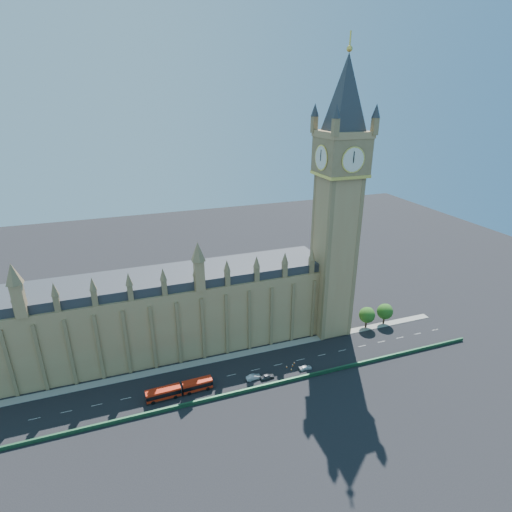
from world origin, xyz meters
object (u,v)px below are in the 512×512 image
object	(u,v)px
car_silver	(254,377)
red_bus	(180,389)
car_grey	(267,376)
car_white	(305,368)

from	to	relation	value
car_silver	red_bus	bearing A→B (deg)	84.05
red_bus	car_silver	bearing A→B (deg)	-4.09
red_bus	car_grey	size ratio (longest dim) A/B	4.39
red_bus	car_silver	world-z (taller)	red_bus
red_bus	car_white	bearing A→B (deg)	-4.63
red_bus	car_white	xyz separation A→B (m)	(40.11, -1.70, -1.13)
car_grey	car_silver	world-z (taller)	car_silver
car_silver	car_white	size ratio (longest dim) A/B	1.10
red_bus	car_grey	xyz separation A→B (m)	(26.91, -1.81, -0.99)
car_grey	car_silver	size ratio (longest dim) A/B	0.95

